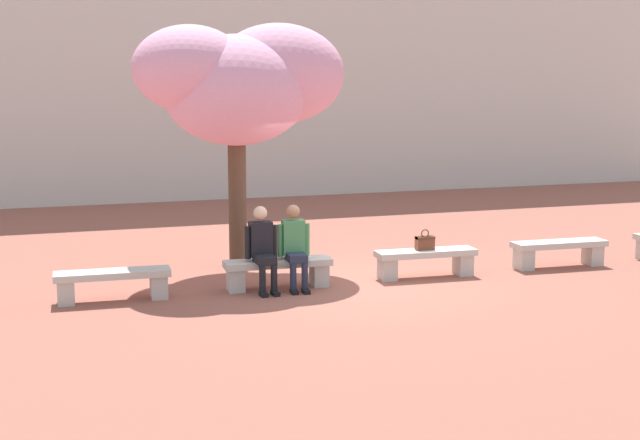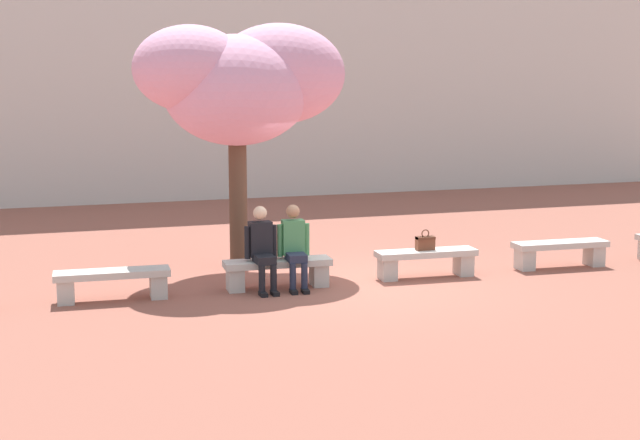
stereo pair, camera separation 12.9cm
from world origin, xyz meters
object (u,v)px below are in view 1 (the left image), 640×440
at_px(stone_bench_near_east, 426,259).
at_px(handbag, 425,242).
at_px(cherry_tree_main, 240,81).
at_px(stone_bench_center, 278,269).
at_px(stone_bench_east_end, 559,250).
at_px(person_seated_right, 295,244).
at_px(person_seated_left, 262,245).
at_px(stone_bench_near_west, 113,281).

bearing_deg(stone_bench_near_east, handbag, 117.10).
bearing_deg(stone_bench_near_east, cherry_tree_main, 148.85).
bearing_deg(stone_bench_near_east, stone_bench_center, 180.00).
bearing_deg(handbag, stone_bench_near_east, -62.90).
relative_size(stone_bench_east_end, person_seated_right, 1.30).
relative_size(stone_bench_center, cherry_tree_main, 0.41).
bearing_deg(stone_bench_east_end, stone_bench_near_east, 180.00).
bearing_deg(stone_bench_center, handbag, 0.53).
bearing_deg(stone_bench_center, person_seated_right, -11.88).
bearing_deg(person_seated_right, stone_bench_east_end, 0.65).
bearing_deg(person_seated_left, stone_bench_east_end, 0.59).
bearing_deg(stone_bench_near_west, stone_bench_east_end, -0.00).
xyz_separation_m(stone_bench_near_west, person_seated_right, (2.75, -0.05, 0.40)).
relative_size(stone_bench_east_end, person_seated_left, 1.30).
distance_m(stone_bench_east_end, person_seated_left, 5.26).
distance_m(stone_bench_near_west, person_seated_left, 2.27).
bearing_deg(person_seated_left, stone_bench_near_east, 1.12).
distance_m(stone_bench_east_end, cherry_tree_main, 6.13).
bearing_deg(handbag, stone_bench_near_west, -179.74).
distance_m(person_seated_right, handbag, 2.23).
xyz_separation_m(stone_bench_center, person_seated_left, (-0.26, -0.05, 0.40)).
height_order(stone_bench_near_east, person_seated_right, person_seated_right).
xyz_separation_m(stone_bench_near_east, person_seated_right, (-2.24, -0.05, 0.40)).
bearing_deg(cherry_tree_main, stone_bench_near_east, -31.15).
height_order(stone_bench_near_west, stone_bench_near_east, same).
height_order(person_seated_left, cherry_tree_main, cherry_tree_main).
distance_m(stone_bench_near_east, person_seated_left, 2.78).
relative_size(stone_bench_east_end, handbag, 4.95).
height_order(stone_bench_center, person_seated_right, person_seated_right).
xyz_separation_m(stone_bench_center, stone_bench_near_east, (2.49, 0.00, 0.00)).
distance_m(person_seated_left, handbag, 2.74).
xyz_separation_m(stone_bench_near_west, person_seated_left, (2.24, -0.05, 0.40)).
bearing_deg(stone_bench_east_end, cherry_tree_main, 162.60).
xyz_separation_m(stone_bench_near_east, stone_bench_east_end, (2.49, -0.00, 0.00)).
bearing_deg(stone_bench_center, stone_bench_east_end, -0.00).
bearing_deg(stone_bench_east_end, stone_bench_center, 180.00).
distance_m(stone_bench_near_west, stone_bench_east_end, 7.48).
relative_size(stone_bench_center, person_seated_left, 1.30).
bearing_deg(handbag, stone_bench_east_end, -0.52).
relative_size(person_seated_right, cherry_tree_main, 0.31).
distance_m(stone_bench_near_west, cherry_tree_main, 4.01).
bearing_deg(stone_bench_center, person_seated_left, -168.23).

